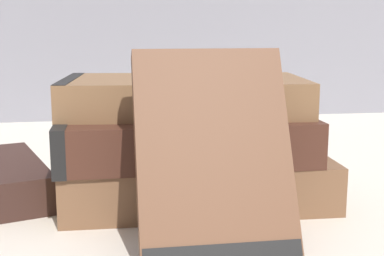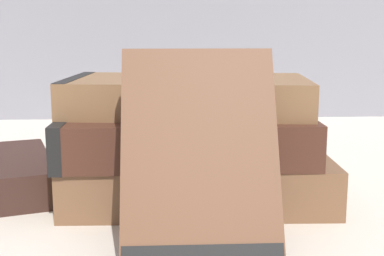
# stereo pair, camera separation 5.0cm
# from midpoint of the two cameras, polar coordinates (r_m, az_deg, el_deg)

# --- Properties ---
(ground_plane) EXTENTS (3.00, 3.00, 0.00)m
(ground_plane) POSITION_cam_midpoint_polar(r_m,az_deg,el_deg) (0.52, -0.74, -7.89)
(ground_plane) COLOR beige
(book_flat_bottom) EXTENTS (0.25, 0.15, 0.05)m
(book_flat_bottom) POSITION_cam_midpoint_polar(r_m,az_deg,el_deg) (0.52, 2.79, -5.19)
(book_flat_bottom) COLOR brown
(book_flat_bottom) RESTS_ON ground_plane
(book_flat_middle) EXTENTS (0.23, 0.13, 0.04)m
(book_flat_middle) POSITION_cam_midpoint_polar(r_m,az_deg,el_deg) (0.50, 1.55, -0.89)
(book_flat_middle) COLOR #422319
(book_flat_middle) RESTS_ON book_flat_bottom
(book_flat_top) EXTENTS (0.24, 0.14, 0.03)m
(book_flat_top) POSITION_cam_midpoint_polar(r_m,az_deg,el_deg) (0.51, 1.68, 3.49)
(book_flat_top) COLOR brown
(book_flat_top) RESTS_ON book_flat_middle
(book_leaning_front) EXTENTS (0.11, 0.09, 0.15)m
(book_leaning_front) POSITION_cam_midpoint_polar(r_m,az_deg,el_deg) (0.39, 4.48, -3.42)
(book_leaning_front) COLOR brown
(book_leaning_front) RESTS_ON ground_plane
(pocket_watch) EXTENTS (0.05, 0.05, 0.01)m
(pocket_watch) POSITION_cam_midpoint_polar(r_m,az_deg,el_deg) (0.52, 6.06, 5.68)
(pocket_watch) COLOR white
(pocket_watch) RESTS_ON book_flat_top
(reading_glasses) EXTENTS (0.09, 0.05, 0.00)m
(reading_glasses) POSITION_cam_midpoint_polar(r_m,az_deg,el_deg) (0.64, -6.43, -4.08)
(reading_glasses) COLOR #ADADB2
(reading_glasses) RESTS_ON ground_plane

